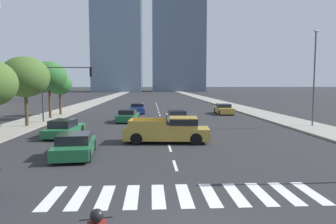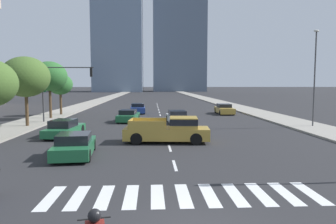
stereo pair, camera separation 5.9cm
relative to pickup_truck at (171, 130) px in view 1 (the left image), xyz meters
name	(u,v)px [view 1 (the left image)]	position (x,y,z in m)	size (l,w,h in m)	color
sidewalk_east	(266,115)	(12.69, 16.89, -0.74)	(4.00, 260.00, 0.15)	gray
sidewalk_west	(50,116)	(-13.06, 16.89, -0.74)	(4.00, 260.00, 0.15)	gray
crosswalk_near	(184,195)	(-0.18, -9.90, -0.81)	(9.45, 2.36, 0.01)	silver
lane_divider_center	(160,115)	(-0.18, 18.10, -0.81)	(0.14, 50.00, 0.01)	silver
pickup_truck	(171,130)	(0.00, 0.00, 0.00)	(5.68, 2.45, 1.67)	#B28E38
sedan_white_0	(177,118)	(1.25, 9.77, -0.23)	(2.01, 4.86, 1.25)	silver
sedan_green_1	(64,129)	(-7.66, 2.79, -0.24)	(2.14, 4.67, 1.25)	#1E6038
sedan_green_2	(128,116)	(-3.63, 11.74, -0.24)	(2.18, 4.76, 1.23)	#1E6038
sedan_blue_3	(137,109)	(-3.07, 20.95, -0.20)	(2.05, 4.66, 1.30)	navy
sedan_gold_4	(224,109)	(8.08, 19.27, -0.21)	(1.95, 4.75, 1.30)	#B28E38
sedan_green_5	(75,146)	(-5.36, -3.74, -0.23)	(2.24, 4.38, 1.25)	#1E6038
traffic_signal_far	(62,81)	(-9.96, 10.88, 3.29)	(5.26, 0.28, 5.69)	#333335
street_lamp_east	(314,71)	(12.99, 6.44, 4.12)	(0.50, 0.24, 8.35)	#3F3F42
street_tree_second	(25,77)	(-12.26, 7.81, 3.64)	(4.16, 4.16, 6.08)	#4C3823
street_tree_third	(49,76)	(-12.26, 14.32, 3.84)	(3.76, 3.76, 6.12)	#4C3823
street_tree_fourth	(60,84)	(-12.26, 18.26, 2.97)	(2.95, 2.95, 4.90)	#4C3823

